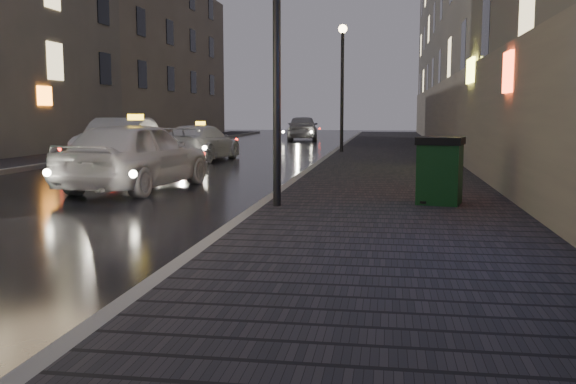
% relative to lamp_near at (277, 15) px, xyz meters
% --- Properties ---
extents(sidewalk, '(4.60, 58.00, 0.15)m').
position_rel_lamp_near_xyz_m(sidewalk, '(2.05, 15.00, -3.41)').
color(sidewalk, black).
rests_on(sidewalk, ground).
extents(curb, '(0.20, 58.00, 0.15)m').
position_rel_lamp_near_xyz_m(curb, '(-0.35, 15.00, -3.41)').
color(curb, slate).
rests_on(curb, ground).
extents(sidewalk_far, '(2.40, 58.00, 0.15)m').
position_rel_lamp_near_xyz_m(sidewalk_far, '(-10.55, 15.00, -3.41)').
color(sidewalk_far, black).
rests_on(sidewalk_far, ground).
extents(curb_far, '(0.20, 58.00, 0.15)m').
position_rel_lamp_near_xyz_m(curb_far, '(-9.25, 15.00, -3.41)').
color(curb_far, slate).
rests_on(curb_far, ground).
extents(building_near, '(1.80, 50.00, 13.00)m').
position_rel_lamp_near_xyz_m(building_near, '(5.25, 19.00, 3.01)').
color(building_near, '#605B54').
rests_on(building_near, ground).
extents(building_far_c, '(6.00, 22.00, 11.00)m').
position_rel_lamp_near_xyz_m(building_far_c, '(-15.35, 33.00, 2.01)').
color(building_far_c, '#6B6051').
rests_on(building_far_c, ground).
extents(lamp_near, '(0.36, 0.36, 5.28)m').
position_rel_lamp_near_xyz_m(lamp_near, '(0.00, 0.00, 0.00)').
color(lamp_near, black).
rests_on(lamp_near, sidewalk).
extents(lamp_far, '(0.36, 0.36, 5.28)m').
position_rel_lamp_near_xyz_m(lamp_far, '(0.00, 16.00, 0.00)').
color(lamp_far, black).
rests_on(lamp_far, sidewalk).
extents(trash_bin, '(0.96, 0.96, 1.23)m').
position_rel_lamp_near_xyz_m(trash_bin, '(2.90, 0.75, -2.72)').
color(trash_bin, black).
rests_on(trash_bin, sidewalk).
extents(taxi_near, '(2.53, 5.01, 1.64)m').
position_rel_lamp_near_xyz_m(taxi_near, '(-3.89, 3.09, -2.67)').
color(taxi_near, silver).
rests_on(taxi_near, ground).
extents(car_left_mid, '(2.19, 5.09, 1.63)m').
position_rel_lamp_near_xyz_m(car_left_mid, '(-7.05, 9.39, -2.67)').
color(car_left_mid, '#A5A5AD').
rests_on(car_left_mid, ground).
extents(taxi_mid, '(2.30, 4.77, 1.34)m').
position_rel_lamp_near_xyz_m(taxi_mid, '(-5.04, 12.19, -2.82)').
color(taxi_mid, white).
rests_on(taxi_mid, ground).
extents(car_far, '(2.42, 4.93, 1.62)m').
position_rel_lamp_near_xyz_m(car_far, '(-3.53, 30.05, -2.68)').
color(car_far, '#92939A').
rests_on(car_far, ground).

